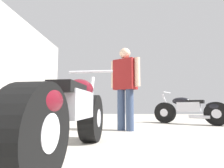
% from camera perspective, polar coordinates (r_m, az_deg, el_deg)
% --- Properties ---
extents(ground_plane, '(16.74, 16.74, 0.00)m').
position_cam_1_polar(ground_plane, '(3.19, 13.40, -15.30)').
color(ground_plane, '#A8A399').
extents(motorcycle_maroon_cruiser, '(0.62, 2.08, 0.97)m').
position_cam_1_polar(motorcycle_maroon_cruiser, '(1.88, -12.06, -8.97)').
color(motorcycle_maroon_cruiser, black).
rests_on(motorcycle_maroon_cruiser, ground_plane).
extents(motorcycle_black_naked, '(1.74, 1.16, 0.90)m').
position_cam_1_polar(motorcycle_black_naked, '(5.48, 22.97, -7.41)').
color(motorcycle_black_naked, black).
rests_on(motorcycle_black_naked, ground_plane).
extents(mechanic_in_blue, '(0.63, 0.44, 1.68)m').
position_cam_1_polar(mechanic_in_blue, '(3.78, 4.08, 0.35)').
color(mechanic_in_blue, '#384766').
rests_on(mechanic_in_blue, ground_plane).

